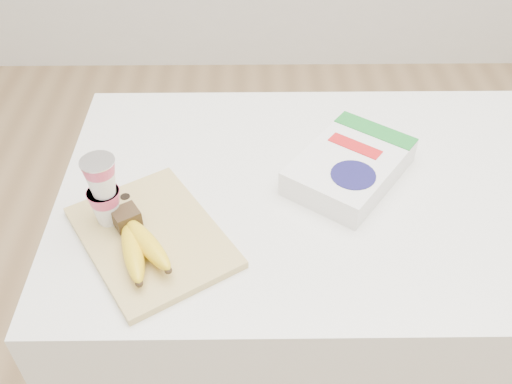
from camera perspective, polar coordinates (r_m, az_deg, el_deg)
table at (r=1.54m, az=5.49°, el=-11.31°), size 1.12×0.75×0.84m
cutting_board at (r=1.12m, az=-10.37°, el=-4.42°), size 0.37×0.40×0.02m
bananas at (r=1.07m, az=-11.71°, el=-5.05°), size 0.14×0.20×0.06m
yogurt_stack at (r=1.10m, az=-15.06°, el=0.24°), size 0.07×0.07×0.15m
cereal_box at (r=1.24m, az=9.37°, el=2.56°), size 0.31×0.33×0.06m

